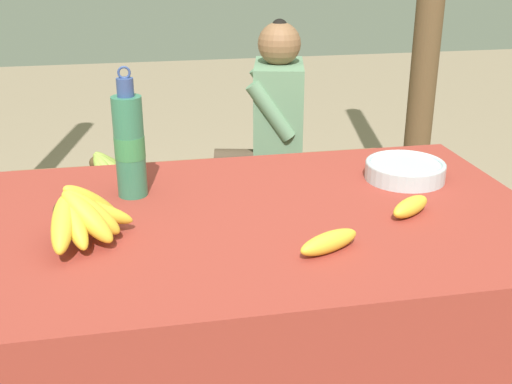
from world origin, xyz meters
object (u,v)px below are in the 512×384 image
at_px(serving_bowl, 405,170).
at_px(seated_vendor, 267,125).
at_px(banana_bunch_ripe, 81,212).
at_px(loose_banana_side, 410,207).
at_px(wooden_bench, 206,183).
at_px(loose_banana_front, 329,242).
at_px(water_bottle, 130,145).
at_px(banana_bunch_green, 104,163).

bearing_deg(serving_bowl, seated_vendor, 100.74).
height_order(banana_bunch_ripe, loose_banana_side, banana_bunch_ripe).
relative_size(banana_bunch_ripe, loose_banana_side, 1.98).
xyz_separation_m(serving_bowl, wooden_bench, (-0.45, 1.01, -0.39)).
height_order(serving_bowl, loose_banana_front, serving_bowl).
xyz_separation_m(loose_banana_front, loose_banana_side, (0.26, 0.15, 0.00)).
distance_m(serving_bowl, loose_banana_front, 0.52).
xyz_separation_m(banana_bunch_ripe, loose_banana_side, (0.79, -0.01, -0.05)).
distance_m(loose_banana_front, wooden_bench, 1.45).
relative_size(water_bottle, loose_banana_front, 2.10).
bearing_deg(loose_banana_side, water_bottle, 158.19).
bearing_deg(water_bottle, seated_vendor, 59.08).
bearing_deg(seated_vendor, wooden_bench, 8.76).
relative_size(banana_bunch_ripe, wooden_bench, 0.17).
relative_size(loose_banana_front, seated_vendor, 0.16).
distance_m(loose_banana_front, seated_vendor, 1.39).
bearing_deg(water_bottle, banana_bunch_ripe, -114.13).
height_order(water_bottle, banana_bunch_green, water_bottle).
bearing_deg(banana_bunch_green, loose_banana_front, -69.13).
xyz_separation_m(serving_bowl, seated_vendor, (-0.19, 0.99, -0.14)).
height_order(serving_bowl, banana_bunch_green, serving_bowl).
relative_size(banana_bunch_ripe, water_bottle, 0.80).
xyz_separation_m(seated_vendor, banana_bunch_green, (-0.69, 0.02, -0.13)).
bearing_deg(loose_banana_front, water_bottle, 134.71).
distance_m(wooden_bench, seated_vendor, 0.37).
xyz_separation_m(serving_bowl, water_bottle, (-0.76, 0.03, 0.11)).
bearing_deg(banana_bunch_ripe, water_bottle, 65.87).
height_order(serving_bowl, seated_vendor, seated_vendor).
bearing_deg(serving_bowl, water_bottle, 177.92).
relative_size(banana_bunch_ripe, serving_bowl, 1.23).
bearing_deg(banana_bunch_ripe, wooden_bench, 71.17).
height_order(banana_bunch_ripe, loose_banana_front, banana_bunch_ripe).
relative_size(serving_bowl, loose_banana_side, 1.62).
bearing_deg(seated_vendor, loose_banana_side, 107.85).
xyz_separation_m(loose_banana_side, seated_vendor, (-0.10, 1.23, -0.13)).
bearing_deg(banana_bunch_ripe, banana_bunch_green, 90.14).
bearing_deg(loose_banana_side, banana_bunch_green, 122.34).
bearing_deg(seated_vendor, water_bottle, 72.39).
relative_size(serving_bowl, seated_vendor, 0.22).
height_order(serving_bowl, loose_banana_side, serving_bowl).
bearing_deg(wooden_bench, banana_bunch_green, -179.74).
height_order(loose_banana_front, loose_banana_side, same).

